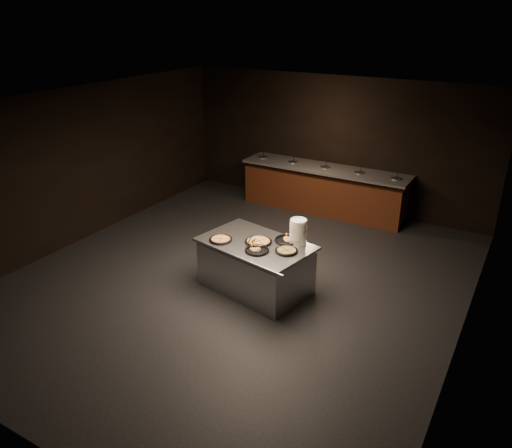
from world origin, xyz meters
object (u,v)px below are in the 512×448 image
(serving_counter, at_px, (256,267))
(pan_veggie_whole, at_px, (221,239))
(plate_stack, at_px, (298,232))
(pan_cheese_whole, at_px, (258,241))

(serving_counter, relative_size, pan_veggie_whole, 5.23)
(plate_stack, height_order, pan_cheese_whole, plate_stack)
(serving_counter, relative_size, plate_stack, 4.80)
(serving_counter, height_order, plate_stack, plate_stack)
(plate_stack, height_order, pan_veggie_whole, plate_stack)
(serving_counter, distance_m, pan_cheese_whole, 0.45)
(pan_veggie_whole, bearing_deg, plate_stack, 25.33)
(pan_veggie_whole, distance_m, pan_cheese_whole, 0.60)
(pan_veggie_whole, relative_size, pan_cheese_whole, 0.86)
(serving_counter, bearing_deg, plate_stack, 39.21)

